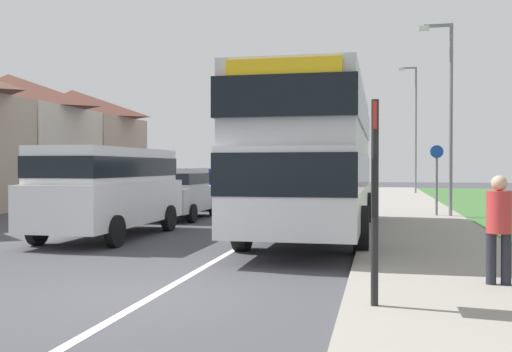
% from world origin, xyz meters
% --- Properties ---
extents(ground_plane, '(120.00, 120.00, 0.00)m').
position_xyz_m(ground_plane, '(0.00, 0.00, 0.00)').
color(ground_plane, '#424247').
extents(lane_marking_centre, '(0.14, 60.00, 0.01)m').
position_xyz_m(lane_marking_centre, '(0.00, 8.00, 0.00)').
color(lane_marking_centre, silver).
rests_on(lane_marking_centre, ground_plane).
extents(pavement_near_side, '(3.20, 68.00, 0.12)m').
position_xyz_m(pavement_near_side, '(4.20, 6.00, 0.06)').
color(pavement_near_side, gray).
rests_on(pavement_near_side, ground_plane).
extents(double_decker_bus, '(2.80, 10.23, 3.70)m').
position_xyz_m(double_decker_bus, '(1.44, 7.14, 2.14)').
color(double_decker_bus, '#BCBCC1').
rests_on(double_decker_bus, ground_plane).
extents(parked_van_white, '(2.11, 5.39, 2.25)m').
position_xyz_m(parked_van_white, '(-3.62, 5.87, 1.34)').
color(parked_van_white, silver).
rests_on(parked_van_white, ground_plane).
extents(parked_car_silver, '(1.93, 4.04, 1.74)m').
position_xyz_m(parked_car_silver, '(-3.67, 11.14, 0.95)').
color(parked_car_silver, '#B7B7BC').
rests_on(parked_car_silver, ground_plane).
extents(parked_car_blue, '(2.01, 4.40, 1.70)m').
position_xyz_m(parked_car_blue, '(-3.55, 16.50, 0.93)').
color(parked_car_blue, navy).
rests_on(parked_car_blue, ground_plane).
extents(parked_car_red, '(1.97, 4.17, 1.55)m').
position_xyz_m(parked_car_red, '(-3.59, 22.13, 0.86)').
color(parked_car_red, '#B21E1E').
rests_on(parked_car_red, ground_plane).
extents(pedestrian_at_stop, '(0.34, 0.34, 1.67)m').
position_xyz_m(pedestrian_at_stop, '(4.71, 1.06, 0.98)').
color(pedestrian_at_stop, '#23232D').
rests_on(pedestrian_at_stop, ground_plane).
extents(bus_stop_sign, '(0.09, 0.52, 2.60)m').
position_xyz_m(bus_stop_sign, '(3.00, -0.57, 1.54)').
color(bus_stop_sign, black).
rests_on(bus_stop_sign, ground_plane).
extents(cycle_route_sign, '(0.44, 0.08, 2.52)m').
position_xyz_m(cycle_route_sign, '(4.95, 13.05, 1.43)').
color(cycle_route_sign, slate).
rests_on(cycle_route_sign, ground_plane).
extents(street_lamp_mid, '(1.14, 0.20, 6.61)m').
position_xyz_m(street_lamp_mid, '(5.27, 12.91, 3.84)').
color(street_lamp_mid, slate).
rests_on(street_lamp_mid, ground_plane).
extents(street_lamp_far, '(1.14, 0.20, 8.07)m').
position_xyz_m(street_lamp_far, '(5.15, 30.38, 4.59)').
color(street_lamp_far, slate).
rests_on(street_lamp_far, ground_plane).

